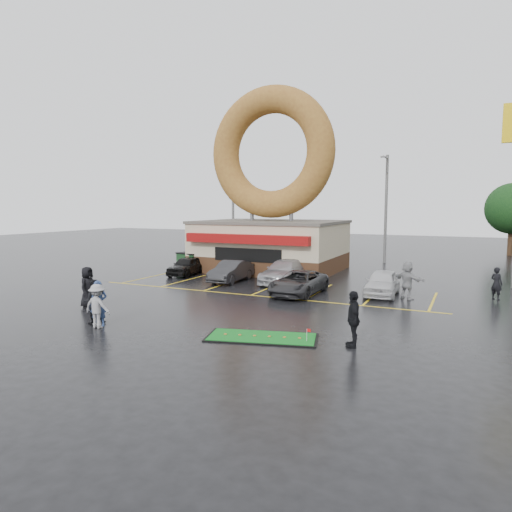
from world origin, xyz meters
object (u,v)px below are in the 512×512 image
at_px(streetlight_mid, 386,206).
at_px(car_white, 382,283).
at_px(donut_shop, 271,210).
at_px(person_blue, 99,304).
at_px(car_silver, 284,271).
at_px(car_grey, 299,283).
at_px(streetlight_left, 233,206).
at_px(car_black, 187,266).
at_px(dumpster, 191,262).
at_px(person_cameraman, 353,319).
at_px(car_dgrey, 231,271).
at_px(putting_green, 262,337).

height_order(streetlight_mid, car_white, streetlight_mid).
height_order(donut_shop, person_blue, donut_shop).
relative_size(car_silver, car_grey, 1.05).
relative_size(streetlight_left, streetlight_mid, 1.00).
bearing_deg(streetlight_mid, person_blue, -104.56).
distance_m(streetlight_left, person_blue, 26.15).
bearing_deg(car_black, dumpster, 108.38).
distance_m(streetlight_mid, dumpster, 16.95).
relative_size(person_blue, person_cameraman, 0.95).
xyz_separation_m(car_silver, person_cameraman, (7.01, -11.20, 0.26)).
height_order(streetlight_left, car_dgrey, streetlight_left).
xyz_separation_m(streetlight_mid, dumpster, (-12.03, -11.21, -4.13)).
bearing_deg(person_cameraman, car_white, 164.11).
bearing_deg(car_silver, streetlight_left, 131.22).
bearing_deg(car_black, streetlight_mid, 42.58).
bearing_deg(person_cameraman, donut_shop, -168.19).
bearing_deg(dumpster, donut_shop, 47.86).
bearing_deg(car_black, car_grey, -25.27).
distance_m(car_dgrey, putting_green, 12.66).
bearing_deg(car_black, car_dgrey, -21.10).
relative_size(streetlight_mid, car_grey, 1.95).
distance_m(car_grey, putting_green, 8.57).
relative_size(car_dgrey, person_cameraman, 2.10).
relative_size(donut_shop, streetlight_left, 1.50).
bearing_deg(streetlight_left, car_white, -39.38).
xyz_separation_m(streetlight_mid, car_black, (-11.24, -12.92, -4.14)).
relative_size(donut_shop, car_dgrey, 3.32).
relative_size(car_black, car_silver, 0.77).
height_order(streetlight_mid, dumpster, streetlight_mid).
xyz_separation_m(streetlight_left, person_blue, (7.30, -24.82, -3.86)).
distance_m(streetlight_mid, car_white, 15.20).
bearing_deg(streetlight_mid, putting_green, -90.27).
distance_m(streetlight_mid, car_black, 17.62).
bearing_deg(car_silver, car_grey, -55.73).
bearing_deg(car_black, car_silver, -6.39).
distance_m(streetlight_mid, car_grey, 16.77).
distance_m(streetlight_left, car_grey, 19.91).
bearing_deg(car_white, car_grey, -159.68).
bearing_deg(car_silver, car_dgrey, -160.26).
distance_m(streetlight_mid, person_cameraman, 24.62).
height_order(car_dgrey, putting_green, car_dgrey).
height_order(streetlight_left, putting_green, streetlight_left).
xyz_separation_m(donut_shop, car_dgrey, (-0.10, -6.06, -3.79)).
bearing_deg(person_blue, person_cameraman, -19.01).
xyz_separation_m(donut_shop, car_silver, (3.10, -4.97, -3.76)).
bearing_deg(car_grey, car_white, 24.31).
xyz_separation_m(person_blue, putting_green, (6.59, 1.28, -0.89)).
bearing_deg(putting_green, donut_shop, 112.53).
bearing_deg(car_white, streetlight_mid, 97.28).
height_order(streetlight_mid, person_blue, streetlight_mid).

